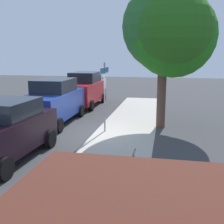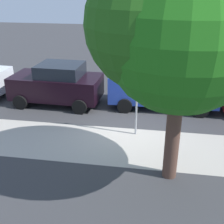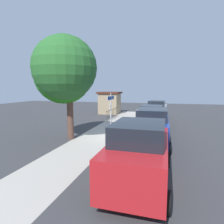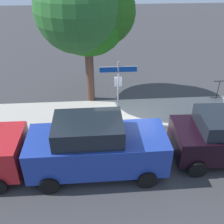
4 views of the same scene
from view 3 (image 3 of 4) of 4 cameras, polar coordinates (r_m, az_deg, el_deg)
ground_plane at (r=13.26m, az=1.61°, el=-7.25°), size 60.00×60.00×0.00m
sidewalk_strip at (r=15.47m, az=-1.31°, el=-5.15°), size 24.00×2.60×0.00m
street_sign at (r=12.76m, az=-0.37°, el=1.72°), size 1.54×0.07×2.98m
shade_tree at (r=12.65m, az=-13.90°, el=11.24°), size 4.58×4.14×6.47m
car_red at (r=6.85m, az=8.22°, el=-11.89°), size 4.61×2.12×2.18m
car_blue at (r=11.47m, az=11.88°, el=-4.29°), size 4.69×2.07×2.13m
car_black at (r=16.23m, az=11.71°, el=-1.32°), size 4.09×2.25×1.88m
car_white at (r=20.97m, az=13.22°, el=0.65°), size 4.49×2.27×1.98m
iron_fence at (r=20.43m, az=0.07°, el=-0.53°), size 4.47×0.04×1.07m
utility_shed at (r=24.80m, az=-0.69°, el=2.84°), size 2.80×2.76×2.80m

